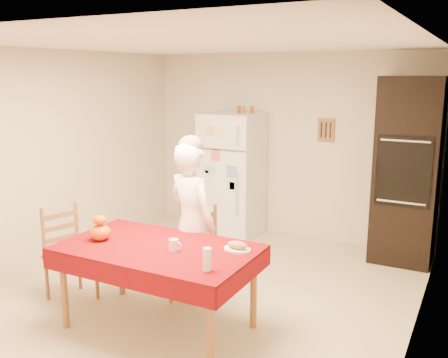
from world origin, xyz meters
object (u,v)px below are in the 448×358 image
Objects in this scene: chair_left at (67,250)px; oven_cabinet at (407,171)px; dining_table at (158,254)px; wine_glass at (207,259)px; chair_far at (195,248)px; pumpkin_lower at (100,232)px; coffee_mug at (174,245)px; seated_woman at (192,224)px; bread_plate at (237,249)px; refrigerator at (232,175)px.

oven_cabinet is at bearing -29.85° from chair_left.
dining_table is 9.66× the size of wine_glass.
chair_far reaches higher than wine_glass.
oven_cabinet reaches higher than pumpkin_lower.
oven_cabinet reaches higher than coffee_mug.
dining_table is 1.06× the size of seated_woman.
seated_woman reaches higher than dining_table.
oven_cabinet is 3.21m from dining_table.
oven_cabinet reaches higher than wine_glass.
chair_left is at bearing 175.93° from dining_table.
coffee_mug is (0.24, -0.74, 0.30)m from chair_far.
coffee_mug is 0.42× the size of bread_plate.
refrigerator reaches higher than chair_far.
wine_glass reaches higher than pumpkin_lower.
oven_cabinet reaches higher than chair_left.
wine_glass is (1.81, -0.34, 0.34)m from chair_left.
oven_cabinet is at bearing 1.18° from refrigerator.
dining_table is 0.70m from bread_plate.
coffee_mug is (0.81, -2.70, -0.04)m from refrigerator.
refrigerator is 9.66× the size of wine_glass.
chair_far is (-1.70, -2.01, -0.59)m from oven_cabinet.
coffee_mug is 0.54m from bread_plate.
refrigerator is 0.77× the size of oven_cabinet.
oven_cabinet is 3.91m from chair_left.
chair_left is (-1.17, 0.08, -0.18)m from dining_table.
chair_far is 9.50× the size of coffee_mug.
chair_far is at bearing 145.84° from bread_plate.
refrigerator is 8.92× the size of pumpkin_lower.
pumpkin_lower is at bearing -89.33° from chair_left.
bread_plate is (0.47, 0.25, -0.04)m from coffee_mug.
dining_table is at bearing -160.42° from bread_plate.
dining_table is at bearing 108.37° from seated_woman.
seated_woman is at bearing -82.65° from chair_far.
refrigerator is 3.20m from wine_glass.
dining_table is 8.92× the size of pumpkin_lower.
oven_cabinet reaches higher than bread_plate.
seated_woman is at bearing 127.69° from wine_glass.
pumpkin_lower reaches higher than coffee_mug.
pumpkin_lower reaches higher than bread_plate.
bread_plate is at bearing 19.58° from dining_table.
dining_table is at bearing -77.15° from chair_left.
chair_left is (-0.53, -2.60, -0.34)m from refrigerator.
chair_left is at bearing -162.46° from chair_far.
seated_woman is at bearing -127.71° from oven_cabinet.
refrigerator is 1.79× the size of chair_left.
oven_cabinet reaches higher than seated_woman.
refrigerator reaches higher than pumpkin_lower.
seated_woman is 0.63m from coffee_mug.
pumpkin_lower is at bearing -127.95° from oven_cabinet.
chair_left reaches higher than dining_table.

